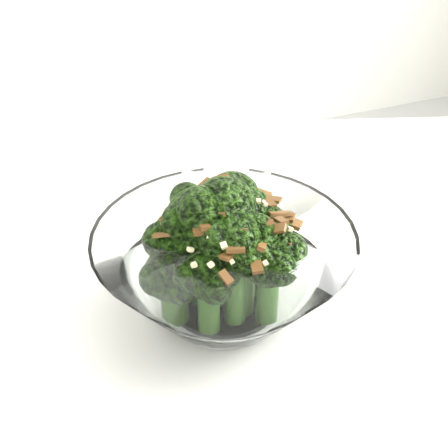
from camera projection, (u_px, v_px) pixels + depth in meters
name	position (u px, v px, depth m)	size (l,w,h in m)	color
broccoli_dish	(223.00, 264.00, 0.50)	(0.19, 0.19, 0.12)	white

